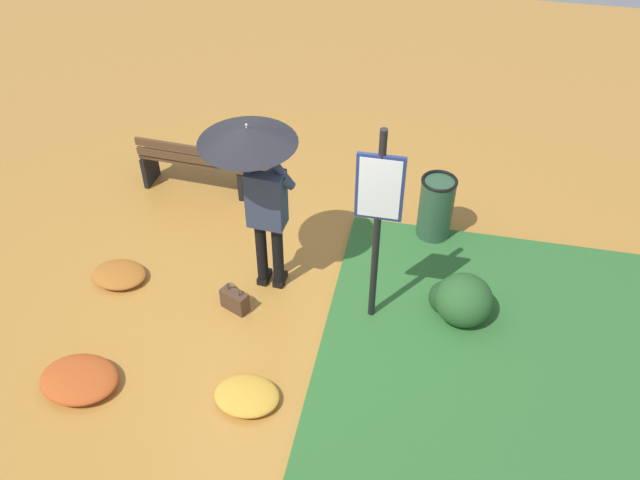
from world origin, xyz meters
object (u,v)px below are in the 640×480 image
Objects in this scene: info_sign_post at (378,210)px; park_bench at (194,163)px; handbag at (235,300)px; trash_bin at (436,209)px; person_with_umbrella at (256,168)px.

park_bench is (2.55, -1.77, -1.04)m from info_sign_post.
handbag is 0.44× the size of trash_bin.
info_sign_post is 1.85m from trash_bin.
person_with_umbrella reaches higher than handbag.
park_bench is 1.68× the size of trash_bin.
info_sign_post is 6.22× the size of handbag.
info_sign_post reaches higher than trash_bin.
info_sign_post is 1.96m from handbag.
trash_bin is at bearing -109.79° from info_sign_post.
trash_bin is (-1.96, -1.62, 0.29)m from handbag.
person_with_umbrella reaches higher than park_bench.
info_sign_post is at bearing 167.76° from person_with_umbrella.
person_with_umbrella is 1.45× the size of park_bench.
handbag is (1.43, 0.17, -1.32)m from info_sign_post.
info_sign_post is at bearing 145.15° from park_bench.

